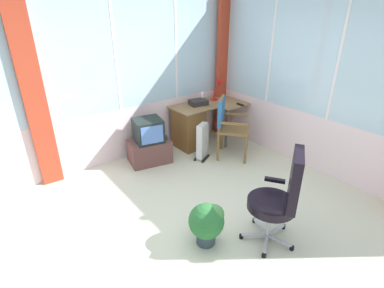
{
  "coord_description": "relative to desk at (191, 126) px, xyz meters",
  "views": [
    {
      "loc": [
        -1.81,
        -1.97,
        2.34
      ],
      "look_at": [
        0.44,
        0.95,
        0.58
      ],
      "focal_mm": 27.66,
      "sensor_mm": 36.0,
      "label": 1
    }
  ],
  "objects": [
    {
      "name": "potted_plant",
      "position": [
        -1.33,
        -2.03,
        -0.11
      ],
      "size": [
        0.38,
        0.38,
        0.48
      ],
      "color": "#2F3E49",
      "rests_on": "ground"
    },
    {
      "name": "desk_lamp",
      "position": [
        0.69,
        0.04,
        0.6
      ],
      "size": [
        0.22,
        0.19,
        0.4
      ],
      "color": "red",
      "rests_on": "desk"
    },
    {
      "name": "east_window_panel",
      "position": [
        1.04,
        -1.89,
        0.94
      ],
      "size": [
        0.07,
        4.4,
        2.66
      ],
      "color": "silver",
      "rests_on": "ground"
    },
    {
      "name": "north_window_panel",
      "position": [
        -1.13,
        0.34,
        0.94
      ],
      "size": [
        4.28,
        0.07,
        2.66
      ],
      "color": "silver",
      "rests_on": "ground"
    },
    {
      "name": "spray_bottle",
      "position": [
        0.35,
        0.11,
        0.44
      ],
      "size": [
        0.06,
        0.06,
        0.22
      ],
      "color": "silver",
      "rests_on": "desk"
    },
    {
      "name": "curtain_north_left",
      "position": [
        -2.31,
        0.26,
        0.89
      ],
      "size": [
        0.28,
        0.09,
        2.56
      ],
      "primitive_type": "cube",
      "rotation": [
        0.0,
        0.0,
        -0.06
      ],
      "color": "#B63B24",
      "rests_on": "ground"
    },
    {
      "name": "curtain_corner",
      "position": [
        0.91,
        0.21,
        0.89
      ],
      "size": [
        0.28,
        0.1,
        2.56
      ],
      "primitive_type": "cube",
      "rotation": [
        0.0,
        0.0,
        0.12
      ],
      "color": "#B63B24",
      "rests_on": "ground"
    },
    {
      "name": "desk",
      "position": [
        0.0,
        0.0,
        0.0
      ],
      "size": [
        1.28,
        0.77,
        0.72
      ],
      "color": "#926D46",
      "rests_on": "ground"
    },
    {
      "name": "office_chair",
      "position": [
        -0.72,
        -2.46,
        0.21
      ],
      "size": [
        0.61,
        0.6,
        1.08
      ],
      "color": "#B7B7BF",
      "rests_on": "ground"
    },
    {
      "name": "ground",
      "position": [
        -1.13,
        -1.89,
        -0.42
      ],
      "size": [
        5.28,
        5.4,
        0.06
      ],
      "primitive_type": "cube",
      "color": "beige"
    },
    {
      "name": "space_heater",
      "position": [
        -0.13,
        -0.5,
        -0.08
      ],
      "size": [
        0.33,
        0.27,
        0.62
      ],
      "color": "silver",
      "rests_on": "ground"
    },
    {
      "name": "tv_on_stand",
      "position": [
        -0.88,
        -0.07,
        -0.07
      ],
      "size": [
        0.72,
        0.57,
        0.73
      ],
      "color": "brown",
      "rests_on": "ground"
    },
    {
      "name": "tv_remote",
      "position": [
        0.78,
        -0.42,
        0.34
      ],
      "size": [
        0.05,
        0.15,
        0.02
      ],
      "primitive_type": "cube",
      "rotation": [
        0.0,
        0.0,
        -0.05
      ],
      "color": "black",
      "rests_on": "desk"
    },
    {
      "name": "paper_tray",
      "position": [
        0.2,
        0.04,
        0.38
      ],
      "size": [
        0.33,
        0.28,
        0.09
      ],
      "primitive_type": "cube",
      "rotation": [
        0.0,
        0.0,
        -0.17
      ],
      "color": "#2C2727",
      "rests_on": "desk"
    },
    {
      "name": "wooden_armchair",
      "position": [
        0.23,
        -0.65,
        0.25
      ],
      "size": [
        0.68,
        0.68,
        1.0
      ],
      "color": "brown",
      "rests_on": "ground"
    }
  ]
}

